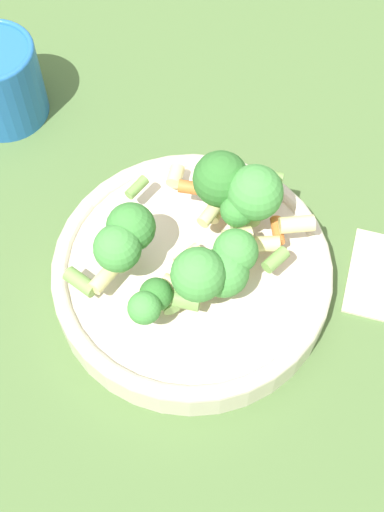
# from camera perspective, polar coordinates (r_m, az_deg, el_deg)

# --- Properties ---
(ground_plane) EXTENTS (3.00, 3.00, 0.00)m
(ground_plane) POSITION_cam_1_polar(r_m,az_deg,el_deg) (0.63, 0.00, -2.34)
(ground_plane) COLOR #4C6B38
(bowl) EXTENTS (0.24, 0.24, 0.04)m
(bowl) POSITION_cam_1_polar(r_m,az_deg,el_deg) (0.61, 0.00, -1.41)
(bowl) COLOR beige
(bowl) RESTS_ON ground_plane
(pasta_salad) EXTENTS (0.15, 0.19, 0.08)m
(pasta_salad) POSITION_cam_1_polar(r_m,az_deg,el_deg) (0.57, 0.84, 1.82)
(pasta_salad) COLOR #8CB766
(pasta_salad) RESTS_ON bowl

